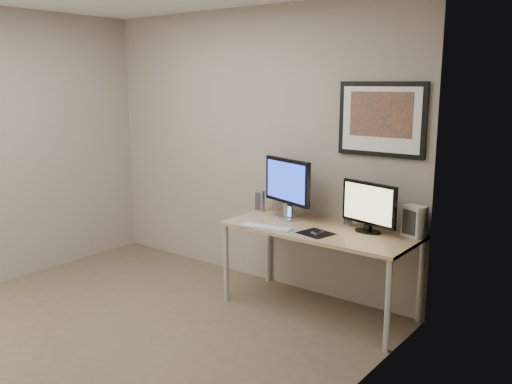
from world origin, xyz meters
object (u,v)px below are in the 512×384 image
(monitor_large, at_px, (287,185))
(monitor_tv, at_px, (369,206))
(speaker_left, at_px, (261,201))
(phone_dock, at_px, (290,212))
(framed_art, at_px, (381,119))
(speaker_right, at_px, (349,216))
(desk, at_px, (320,236))
(keyboard, at_px, (266,227))
(fan_unit, at_px, (414,221))

(monitor_large, xyz_separation_m, monitor_tv, (0.78, 0.01, -0.07))
(speaker_left, bearing_deg, phone_dock, -7.98)
(framed_art, height_order, speaker_right, framed_art)
(monitor_large, bearing_deg, desk, 1.42)
(monitor_large, xyz_separation_m, keyboard, (0.05, -0.39, -0.29))
(desk, relative_size, fan_unit, 6.48)
(monitor_large, distance_m, phone_dock, 0.24)
(keyboard, distance_m, fan_unit, 1.19)
(desk, distance_m, speaker_right, 0.30)
(monitor_tv, distance_m, phone_dock, 0.74)
(desk, distance_m, monitor_tv, 0.48)
(speaker_left, height_order, phone_dock, speaker_left)
(speaker_right, distance_m, phone_dock, 0.52)
(framed_art, height_order, monitor_large, framed_art)
(desk, relative_size, monitor_large, 2.83)
(framed_art, bearing_deg, phone_dock, -159.67)
(framed_art, bearing_deg, monitor_large, -164.25)
(monitor_large, relative_size, speaker_left, 2.87)
(framed_art, distance_m, monitor_large, 0.99)
(desk, xyz_separation_m, fan_unit, (0.71, 0.23, 0.19))
(fan_unit, bearing_deg, monitor_tv, -142.66)
(monitor_large, height_order, speaker_right, monitor_large)
(fan_unit, bearing_deg, phone_dock, -152.21)
(phone_dock, distance_m, fan_unit, 1.07)
(desk, height_order, keyboard, keyboard)
(monitor_large, height_order, fan_unit, monitor_large)
(monitor_large, bearing_deg, framed_art, 33.08)
(monitor_tv, relative_size, phone_dock, 3.80)
(monitor_tv, xyz_separation_m, fan_unit, (0.34, 0.11, -0.10))
(monitor_tv, distance_m, speaker_right, 0.28)
(desk, distance_m, keyboard, 0.45)
(speaker_left, bearing_deg, monitor_large, -3.48)
(framed_art, relative_size, keyboard, 1.64)
(desk, xyz_separation_m, monitor_large, (-0.41, 0.12, 0.36))
(monitor_large, bearing_deg, speaker_right, 27.99)
(speaker_left, distance_m, phone_dock, 0.42)
(desk, bearing_deg, framed_art, 43.46)
(speaker_right, bearing_deg, phone_dock, -158.65)
(framed_art, relative_size, speaker_right, 4.57)
(framed_art, xyz_separation_m, monitor_large, (-0.76, -0.21, -0.60))
(monitor_large, bearing_deg, monitor_tv, 17.77)
(monitor_large, height_order, monitor_tv, monitor_large)
(speaker_left, xyz_separation_m, keyboard, (0.39, -0.45, -0.09))
(monitor_tv, bearing_deg, phone_dock, -162.68)
(desk, bearing_deg, phone_dock, 168.22)
(speaker_right, height_order, phone_dock, speaker_right)
(framed_art, relative_size, speaker_left, 3.80)
(desk, xyz_separation_m, framed_art, (0.35, 0.33, 0.96))
(speaker_right, bearing_deg, speaker_left, -172.68)
(phone_dock, bearing_deg, fan_unit, 24.80)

